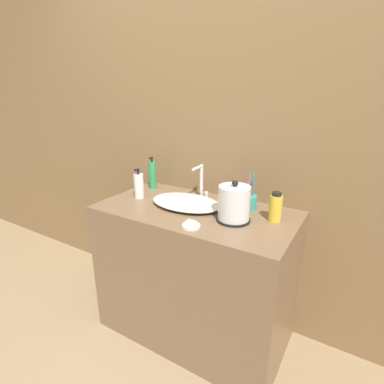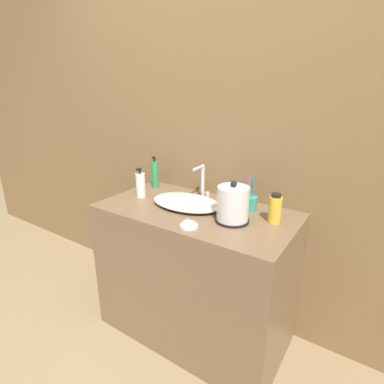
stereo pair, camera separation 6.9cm
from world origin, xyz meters
TOP-DOWN VIEW (x-y plane):
  - ground_plane at (0.00, 0.00)m, footprint 12.00×12.00m
  - wall_back at (0.00, 0.61)m, footprint 6.00×0.04m
  - vanity_counter at (0.00, 0.29)m, footprint 1.12×0.59m
  - sink_basin at (-0.07, 0.31)m, footprint 0.43×0.28m
  - faucet at (-0.07, 0.48)m, footprint 0.06×0.11m
  - electric_kettle at (0.25, 0.26)m, footprint 0.17×0.17m
  - toothbrush_cup at (0.26, 0.46)m, footprint 0.07×0.07m
  - lotion_bottle at (-0.40, 0.28)m, footprint 0.06×0.06m
  - shampoo_bottle at (-0.44, 0.48)m, footprint 0.05×0.05m
  - mouthwash_bottle at (0.43, 0.37)m, footprint 0.06×0.06m
  - soap_dish at (0.10, 0.08)m, footprint 0.09×0.09m

SIDE VIEW (x-z plane):
  - ground_plane at x=0.00m, z-range 0.00..0.00m
  - vanity_counter at x=0.00m, z-range 0.00..0.84m
  - soap_dish at x=0.10m, z-range 0.83..0.86m
  - sink_basin at x=-0.07m, z-range 0.84..0.89m
  - toothbrush_cup at x=0.26m, z-range 0.78..0.99m
  - mouthwash_bottle at x=0.43m, z-range 0.84..0.99m
  - lotion_bottle at x=-0.40m, z-range 0.82..1.01m
  - electric_kettle at x=0.25m, z-range 0.82..1.04m
  - shampoo_bottle at x=-0.44m, z-range 0.82..1.04m
  - faucet at x=-0.07m, z-range 0.85..1.06m
  - wall_back at x=0.00m, z-range 0.00..2.60m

